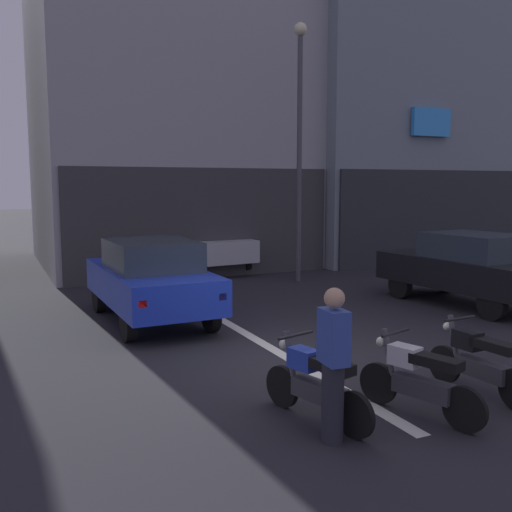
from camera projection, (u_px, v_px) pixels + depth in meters
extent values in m
plane|color=#232328|center=(292.00, 361.00, 8.94)|extent=(120.00, 120.00, 0.00)
cube|color=silver|center=(177.00, 294.00, 14.33)|extent=(0.20, 18.00, 0.01)
cube|color=#9E9EA3|center=(163.00, 85.00, 19.77)|extent=(8.34, 8.11, 12.25)
cube|color=#373739|center=(205.00, 223.00, 16.65)|extent=(8.01, 0.10, 3.20)
cube|color=gray|center=(361.00, 91.00, 23.19)|extent=(8.29, 9.20, 12.91)
cube|color=#292C30|center=(438.00, 217.00, 19.62)|extent=(7.96, 0.10, 3.20)
cube|color=#3399F2|center=(431.00, 122.00, 18.94)|extent=(1.54, 0.16, 0.91)
cylinder|color=black|center=(99.00, 297.00, 12.28)|extent=(0.19, 0.64, 0.64)
cylinder|color=black|center=(168.00, 291.00, 12.96)|extent=(0.19, 0.64, 0.64)
cylinder|color=black|center=(128.00, 324.00, 9.97)|extent=(0.19, 0.64, 0.64)
cylinder|color=black|center=(211.00, 315.00, 10.64)|extent=(0.19, 0.64, 0.64)
cube|color=#1E38BF|center=(150.00, 284.00, 11.41)|extent=(1.84, 4.13, 0.66)
cube|color=#2D3842|center=(152.00, 255.00, 11.20)|extent=(1.59, 2.00, 0.56)
cube|color=red|center=(142.00, 304.00, 9.30)|extent=(0.14, 0.06, 0.12)
cube|color=red|center=(222.00, 297.00, 9.91)|extent=(0.14, 0.06, 0.12)
cylinder|color=black|center=(400.00, 285.00, 13.77)|extent=(0.23, 0.65, 0.64)
cylinder|color=black|center=(446.00, 280.00, 14.53)|extent=(0.23, 0.65, 0.64)
cylinder|color=black|center=(492.00, 305.00, 11.52)|extent=(0.23, 0.65, 0.64)
cube|color=black|center=(467.00, 272.00, 12.97)|extent=(2.08, 4.23, 0.66)
cube|color=#2D3842|center=(474.00, 246.00, 12.77)|extent=(1.70, 2.09, 0.56)
cylinder|color=black|center=(244.00, 263.00, 17.57)|extent=(0.24, 0.65, 0.64)
cylinder|color=black|center=(198.00, 267.00, 16.79)|extent=(0.24, 0.65, 0.64)
cylinder|color=black|center=(208.00, 254.00, 19.79)|extent=(0.24, 0.65, 0.64)
cylinder|color=black|center=(166.00, 257.00, 19.02)|extent=(0.24, 0.65, 0.64)
cube|color=#B7BABF|center=(203.00, 247.00, 18.24)|extent=(2.12, 4.24, 0.66)
cube|color=#2D3842|center=(201.00, 227.00, 18.29)|extent=(1.72, 2.10, 0.56)
cube|color=red|center=(197.00, 239.00, 20.32)|extent=(0.14, 0.07, 0.12)
cube|color=red|center=(160.00, 241.00, 19.61)|extent=(0.14, 0.07, 0.12)
cylinder|color=#47474C|center=(299.00, 162.00, 15.88)|extent=(0.14, 0.14, 6.70)
sphere|color=beige|center=(300.00, 29.00, 15.44)|extent=(0.36, 0.36, 0.36)
cylinder|color=black|center=(282.00, 386.00, 7.05)|extent=(0.20, 0.52, 0.52)
cylinder|color=black|center=(354.00, 415.00, 6.18)|extent=(0.20, 0.52, 0.52)
cube|color=#38383D|center=(319.00, 392.00, 6.57)|extent=(0.38, 0.76, 0.22)
cube|color=black|center=(330.00, 366.00, 6.40)|extent=(0.37, 0.64, 0.12)
cube|color=#233DB7|center=(304.00, 359.00, 6.72)|extent=(0.31, 0.40, 0.24)
cylinder|color=#4C4C51|center=(291.00, 360.00, 6.89)|extent=(0.13, 0.25, 0.70)
cylinder|color=black|center=(296.00, 335.00, 6.79)|extent=(0.54, 0.18, 0.04)
sphere|color=silver|center=(284.00, 344.00, 6.97)|extent=(0.12, 0.12, 0.12)
cylinder|color=black|center=(378.00, 383.00, 7.17)|extent=(0.22, 0.52, 0.52)
cylinder|color=black|center=(465.00, 410.00, 6.33)|extent=(0.22, 0.52, 0.52)
cube|color=#38383D|center=(423.00, 388.00, 6.70)|extent=(0.41, 0.76, 0.22)
cube|color=black|center=(436.00, 362.00, 6.54)|extent=(0.39, 0.64, 0.12)
cube|color=silver|center=(405.00, 356.00, 6.84)|extent=(0.32, 0.41, 0.24)
cylinder|color=#4C4C51|center=(389.00, 357.00, 7.01)|extent=(0.14, 0.25, 0.70)
cylinder|color=black|center=(396.00, 333.00, 6.91)|extent=(0.54, 0.20, 0.04)
sphere|color=silver|center=(381.00, 342.00, 7.08)|extent=(0.12, 0.12, 0.12)
cylinder|color=black|center=(444.00, 364.00, 7.92)|extent=(0.11, 0.52, 0.52)
cube|color=#38383D|center=(482.00, 369.00, 7.37)|extent=(0.25, 0.75, 0.22)
cube|color=black|center=(494.00, 346.00, 7.19)|extent=(0.26, 0.61, 0.12)
cube|color=black|center=(467.00, 340.00, 7.55)|extent=(0.25, 0.38, 0.24)
cylinder|color=#4C4C51|center=(454.00, 341.00, 7.74)|extent=(0.09, 0.24, 0.70)
cylinder|color=black|center=(460.00, 319.00, 7.63)|extent=(0.55, 0.08, 0.04)
sphere|color=silver|center=(447.00, 326.00, 7.83)|extent=(0.12, 0.12, 0.12)
cylinder|color=#23232D|center=(333.00, 403.00, 6.08)|extent=(0.24, 0.24, 0.86)
cube|color=#334CA5|center=(334.00, 337.00, 5.99)|extent=(0.25, 0.38, 0.58)
sphere|color=tan|center=(334.00, 298.00, 5.94)|extent=(0.22, 0.22, 0.22)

